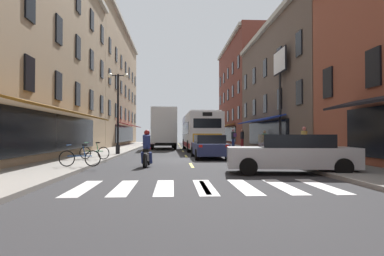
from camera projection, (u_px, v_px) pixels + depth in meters
The scene contains 19 objects.
ground_plane at pixel (188, 161), 19.11m from camera, with size 34.80×80.00×0.10m, color #333335.
lane_centre_dashes at pixel (188, 160), 18.86m from camera, with size 0.14×73.90×0.01m.
crosswalk_near at pixel (205, 187), 9.13m from camera, with size 7.10×2.80×0.01m.
sidewalk_left at pixel (84, 159), 18.78m from camera, with size 3.00×80.00×0.14m, color gray.
sidewalk_right at pixel (288, 158), 19.45m from camera, with size 3.00×80.00×0.14m, color gray.
storefront_row_right at pixel (371, 51), 20.48m from camera, with size 9.44×79.90×15.29m.
billboard_sign at pixel (280, 74), 24.56m from camera, with size 0.40×2.71×7.63m.
transit_bus at pixel (200, 131), 29.79m from camera, with size 2.80×11.39×3.30m.
box_truck at pixel (163, 129), 33.49m from camera, with size 2.73×7.75×3.98m.
sedan_near at pixel (291, 154), 12.33m from camera, with size 4.83×2.44×1.45m.
sedan_mid at pixel (209, 146), 20.21m from camera, with size 2.01×4.49×1.42m.
motorcycle_rider at pixel (147, 151), 15.03m from camera, with size 0.62×2.07×1.66m.
bicycle_near at pixel (94, 152), 17.60m from camera, with size 1.67×0.58×0.91m.
bicycle_mid at pixel (80, 158), 13.55m from camera, with size 1.71×0.48×0.91m.
pedestrian_near at pixel (233, 138), 31.86m from camera, with size 0.49×0.51×1.83m.
pedestrian_mid at pixel (265, 141), 24.73m from camera, with size 0.36×0.36×1.61m.
pedestrian_far at pixel (242, 138), 32.39m from camera, with size 0.36×0.36×1.82m.
pedestrian_rear at pixel (304, 141), 19.41m from camera, with size 0.36×0.36×1.77m.
street_lamp_twin at pixel (118, 109), 22.49m from camera, with size 1.42×0.32×5.49m.
Camera 1 is at (-0.87, -19.13, 1.45)m, focal length 31.02 mm.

